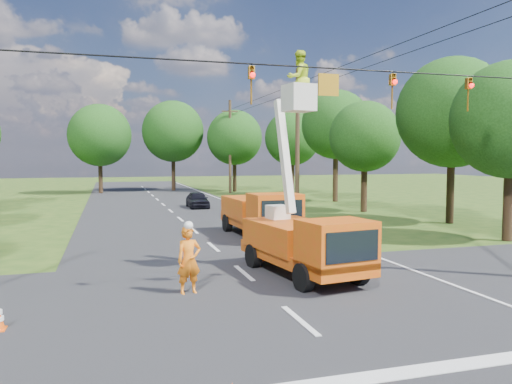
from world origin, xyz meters
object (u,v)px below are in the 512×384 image
object	(u,v)px
traffic_cone_2	(263,251)
tree_right_c	(365,137)
ground_worker	(189,260)
pole_right_far	(230,146)
pole_right_mid	(297,139)
tree_far_c	(234,138)
tree_far_b	(173,131)
tree_right_d	(336,125)
second_truck	(260,213)
tree_far_a	(100,135)
tree_right_a	(511,120)
tree_right_e	(292,138)
distant_car	(197,200)
tree_right_b	(452,113)
traffic_cone_6	(271,218)
bucket_truck	(304,227)

from	to	relation	value
traffic_cone_2	tree_right_c	xyz separation A→B (m)	(11.95, 14.12, 4.95)
ground_worker	pole_right_far	xyz separation A→B (m)	(10.61, 38.87, 4.14)
pole_right_mid	tree_far_c	size ratio (longest dim) A/B	1.09
traffic_cone_2	tree_far_b	size ratio (longest dim) A/B	0.07
pole_right_mid	tree_right_d	distance (m)	9.55
second_truck	tree_far_a	size ratio (longest dim) A/B	0.64
pole_right_far	tree_far_c	distance (m)	2.43
ground_worker	tree_right_a	world-z (taller)	tree_right_a
second_truck	pole_right_mid	world-z (taller)	pole_right_mid
second_truck	tree_right_e	bearing A→B (deg)	63.18
distant_car	pole_right_mid	size ratio (longest dim) A/B	0.37
tree_right_e	tree_far_c	size ratio (longest dim) A/B	0.94
traffic_cone_2	tree_right_b	size ratio (longest dim) A/B	0.07
tree_far_b	tree_far_c	size ratio (longest dim) A/B	1.12
traffic_cone_6	pole_right_mid	distance (m)	8.26
tree_right_d	tree_far_a	bearing A→B (deg)	141.06
tree_right_b	tree_right_d	size ratio (longest dim) A/B	1.00
ground_worker	traffic_cone_2	world-z (taller)	ground_worker
tree_right_c	tree_right_e	xyz separation A→B (m)	(0.60, 16.00, 0.50)
tree_right_a	tree_right_c	xyz separation A→B (m)	(-0.30, 13.00, -0.25)
tree_far_c	tree_far_a	bearing A→B (deg)	176.05
pole_right_mid	tree_right_c	distance (m)	4.81
traffic_cone_6	tree_right_e	world-z (taller)	tree_right_e
bucket_truck	second_truck	xyz separation A→B (m)	(1.01, 8.11, -0.45)
tree_far_b	traffic_cone_6	bearing A→B (deg)	-86.83
pole_right_far	tree_right_e	world-z (taller)	pole_right_far
tree_right_a	tree_far_c	size ratio (longest dim) A/B	0.90
distant_car	pole_right_far	xyz separation A→B (m)	(6.22, 15.03, 4.48)
tree_right_d	tree_far_b	bearing A→B (deg)	123.25
pole_right_far	tree_right_b	size ratio (longest dim) A/B	1.04
pole_right_mid	tree_right_a	size ratio (longest dim) A/B	1.21
bucket_truck	tree_right_d	bearing A→B (deg)	54.03
traffic_cone_2	tree_right_a	xyz separation A→B (m)	(12.25, 1.12, 5.20)
second_truck	traffic_cone_6	size ratio (longest dim) A/B	8.60
second_truck	pole_right_mid	size ratio (longest dim) A/B	0.61
tree_right_b	tree_right_d	xyz separation A→B (m)	(-0.20, 15.00, 0.24)
tree_far_a	tree_far_c	xyz separation A→B (m)	(14.50, -1.00, -0.13)
bucket_truck	pole_right_mid	bearing A→B (deg)	61.07
tree_right_b	distant_car	bearing A→B (deg)	134.45
bucket_truck	pole_right_mid	distance (m)	19.40
distant_car	tree_right_a	xyz separation A→B (m)	(11.22, -18.97, 4.94)
pole_right_mid	tree_right_c	world-z (taller)	pole_right_mid
traffic_cone_2	pole_right_mid	xyz separation A→B (m)	(7.25, 15.12, 4.75)
ground_worker	tree_far_b	xyz separation A→B (m)	(5.11, 43.87, 5.84)
tree_right_d	traffic_cone_6	bearing A→B (deg)	-128.75
distant_car	tree_far_b	distance (m)	20.98
tree_right_d	tree_right_e	distance (m)	8.11
second_truck	traffic_cone_6	bearing A→B (deg)	62.64
tree_right_b	tree_right_d	world-z (taller)	tree_right_d
tree_right_c	tree_far_c	xyz separation A→B (m)	(-3.70, 23.00, 0.75)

